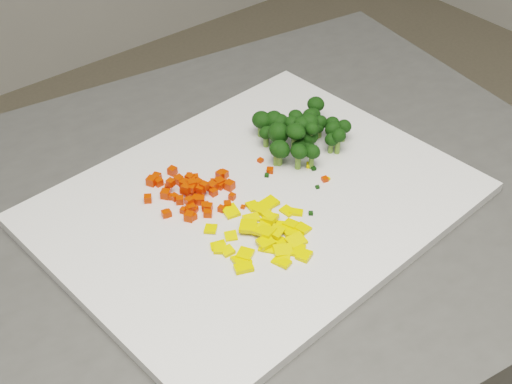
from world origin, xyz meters
TOP-DOWN VIEW (x-y plane):
  - cutting_board at (-0.22, 0.11)m, footprint 0.47×0.38m
  - carrot_pile at (-0.28, 0.16)m, footprint 0.10×0.10m
  - pepper_pile at (-0.25, 0.06)m, footprint 0.11×0.11m
  - broccoli_pile at (-0.12, 0.15)m, footprint 0.12×0.12m
  - carrot_cube_0 at (-0.27, 0.15)m, footprint 0.01×0.01m
  - carrot_cube_1 at (-0.26, 0.18)m, footprint 0.01×0.01m
  - carrot_cube_2 at (-0.26, 0.18)m, footprint 0.01×0.01m
  - carrot_cube_3 at (-0.27, 0.13)m, footprint 0.01×0.01m
  - carrot_cube_4 at (-0.27, 0.16)m, footprint 0.01×0.01m
  - carrot_cube_5 at (-0.23, 0.16)m, footprint 0.01×0.01m
  - carrot_cube_6 at (-0.25, 0.15)m, footprint 0.01×0.01m
  - carrot_cube_7 at (-0.28, 0.12)m, footprint 0.01×0.01m
  - carrot_cube_8 at (-0.27, 0.19)m, footprint 0.01×0.01m
  - carrot_cube_9 at (-0.23, 0.16)m, footprint 0.01×0.01m
  - carrot_cube_10 at (-0.28, 0.16)m, footprint 0.01×0.01m
  - carrot_cube_11 at (-0.25, 0.18)m, footprint 0.01×0.01m
  - carrot_cube_12 at (-0.31, 0.15)m, footprint 0.01×0.01m
  - carrot_cube_13 at (-0.28, 0.13)m, footprint 0.01×0.01m
  - carrot_cube_14 at (-0.31, 0.15)m, footprint 0.01×0.01m
  - carrot_cube_15 at (-0.30, 0.13)m, footprint 0.01×0.01m
  - carrot_cube_16 at (-0.27, 0.17)m, footprint 0.01×0.01m
  - carrot_cube_17 at (-0.29, 0.18)m, footprint 0.01×0.01m
  - carrot_cube_18 at (-0.23, 0.14)m, footprint 0.01×0.01m
  - carrot_cube_19 at (-0.27, 0.17)m, footprint 0.01×0.01m
  - carrot_cube_20 at (-0.27, 0.16)m, footprint 0.01×0.01m
  - carrot_cube_21 at (-0.24, 0.16)m, footprint 0.01×0.01m
  - carrot_cube_22 at (-0.29, 0.13)m, footprint 0.01×0.01m
  - carrot_cube_23 at (-0.27, 0.14)m, footprint 0.01×0.01m
  - carrot_cube_24 at (-0.30, 0.14)m, footprint 0.01×0.01m
  - carrot_cube_25 at (-0.28, 0.17)m, footprint 0.01×0.01m
  - carrot_cube_26 at (-0.27, 0.15)m, footprint 0.01×0.01m
  - carrot_cube_27 at (-0.30, 0.17)m, footprint 0.01×0.01m
  - carrot_cube_28 at (-0.24, 0.15)m, footprint 0.01×0.01m
  - carrot_cube_29 at (-0.26, 0.15)m, footprint 0.01×0.01m
  - carrot_cube_30 at (-0.24, 0.16)m, footprint 0.01×0.01m
  - carrot_cube_31 at (-0.25, 0.15)m, footprint 0.01×0.01m
  - carrot_cube_32 at (-0.25, 0.14)m, footprint 0.01×0.01m
  - carrot_cube_33 at (-0.27, 0.16)m, footprint 0.01×0.01m
  - carrot_cube_34 at (-0.24, 0.15)m, footprint 0.01×0.01m
  - carrot_cube_35 at (-0.27, 0.20)m, footprint 0.01×0.01m
  - carrot_cube_36 at (-0.29, 0.20)m, footprint 0.01×0.01m
  - carrot_cube_37 at (-0.23, 0.15)m, footprint 0.01×0.01m
  - carrot_cube_38 at (-0.29, 0.16)m, footprint 0.01×0.01m
  - carrot_cube_39 at (-0.26, 0.16)m, footprint 0.01×0.01m
  - carrot_cube_40 at (-0.27, 0.18)m, footprint 0.01×0.01m
  - carrot_cube_41 at (-0.27, 0.15)m, footprint 0.01×0.01m
  - carrot_cube_42 at (-0.24, 0.12)m, footprint 0.01×0.01m
  - carrot_cube_43 at (-0.29, 0.14)m, footprint 0.01×0.01m
  - carrot_cube_44 at (-0.29, 0.17)m, footprint 0.01×0.01m
  - carrot_cube_45 at (-0.26, 0.12)m, footprint 0.01×0.01m
  - carrot_cube_46 at (-0.24, 0.15)m, footprint 0.01×0.01m
  - carrot_cube_47 at (-0.29, 0.18)m, footprint 0.01×0.01m
  - carrot_cube_48 at (-0.29, 0.12)m, footprint 0.01×0.01m
  - carrot_cube_49 at (-0.29, 0.20)m, footprint 0.01×0.01m
  - carrot_cube_50 at (-0.26, 0.16)m, footprint 0.01×0.01m
  - carrot_cube_51 at (-0.24, 0.16)m, footprint 0.01×0.01m
  - carrot_cube_52 at (-0.25, 0.15)m, footprint 0.01×0.01m
  - carrot_cube_53 at (-0.29, 0.14)m, footprint 0.01×0.01m
  - carrot_cube_54 at (-0.29, 0.14)m, footprint 0.01×0.01m
  - carrot_cube_55 at (-0.30, 0.20)m, footprint 0.01×0.01m
  - carrot_cube_56 at (-0.29, 0.16)m, footprint 0.01×0.01m
  - carrot_cube_57 at (-0.26, 0.15)m, footprint 0.01×0.01m
  - carrot_cube_58 at (-0.28, 0.12)m, footprint 0.01×0.01m
  - carrot_cube_59 at (-0.28, 0.14)m, footprint 0.01×0.01m
  - carrot_cube_60 at (-0.27, 0.18)m, footprint 0.01×0.01m
  - carrot_cube_61 at (-0.28, 0.16)m, footprint 0.01×0.01m
  - carrot_cube_62 at (-0.27, 0.16)m, footprint 0.01×0.01m
  - carrot_cube_63 at (-0.25, 0.12)m, footprint 0.01×0.01m
  - carrot_cube_64 at (-0.32, 0.18)m, footprint 0.01×0.01m
  - pepper_chunk_0 at (-0.24, 0.01)m, footprint 0.02×0.02m
  - pepper_chunk_1 at (-0.30, 0.07)m, footprint 0.02×0.02m
  - pepper_chunk_2 at (-0.21, 0.07)m, footprint 0.01×0.02m
  - pepper_chunk_3 at (-0.25, 0.07)m, footprint 0.02×0.02m
  - pepper_chunk_4 at (-0.26, 0.02)m, footprint 0.02×0.02m
  - pepper_chunk_5 at (-0.26, 0.02)m, footprint 0.02×0.02m
  - pepper_chunk_6 at (-0.29, 0.04)m, footprint 0.02×0.02m
  - pepper_chunk_7 at (-0.25, 0.06)m, footprint 0.02×0.02m
  - pepper_chunk_8 at (-0.23, 0.07)m, footprint 0.02×0.02m
  - pepper_chunk_9 at (-0.24, 0.02)m, footprint 0.02×0.02m
  - pepper_chunk_10 at (-0.23, 0.07)m, footprint 0.01×0.02m
  - pepper_chunk_11 at (-0.26, 0.07)m, footprint 0.03×0.03m
  - pepper_chunk_12 at (-0.22, 0.04)m, footprint 0.02×0.02m
  - pepper_chunk_13 at (-0.25, 0.08)m, footprint 0.02×0.02m
  - pepper_chunk_14 at (-0.23, 0.06)m, footprint 0.02×0.02m
  - pepper_chunk_15 at (-0.23, 0.03)m, footprint 0.02×0.02m
  - pepper_chunk_16 at (-0.24, 0.02)m, footprint 0.01×0.02m
  - pepper_chunk_17 at (-0.28, 0.08)m, footprint 0.02×0.02m
  - pepper_chunk_18 at (-0.24, 0.07)m, footprint 0.02×0.02m
  - pepper_chunk_19 at (-0.25, 0.06)m, footprint 0.02×0.02m
  - pepper_chunk_20 at (-0.30, 0.07)m, footprint 0.02×0.02m
  - pepper_chunk_21 at (-0.30, 0.03)m, footprint 0.02×0.02m
  - pepper_chunk_22 at (-0.25, 0.04)m, footprint 0.02×0.02m
  - pepper_chunk_23 at (-0.23, 0.10)m, footprint 0.02×0.02m
  - pepper_chunk_24 at (-0.25, 0.03)m, footprint 0.02×0.02m
  - pepper_chunk_25 at (-0.29, 0.10)m, footprint 0.02×0.02m
  - pepper_chunk_26 at (-0.23, 0.09)m, footprint 0.02×0.02m
  - pepper_chunk_27 at (-0.20, 0.06)m, footprint 0.02×0.02m
  - pepper_chunk_28 at (-0.22, 0.09)m, footprint 0.02×0.02m
  - pepper_chunk_29 at (-0.29, 0.05)m, footprint 0.02×0.02m
  - pepper_chunk_30 at (-0.24, 0.07)m, footprint 0.02×0.02m
  - pepper_chunk_31 at (-0.24, 0.05)m, footprint 0.02×0.02m
  - pepper_chunk_32 at (-0.26, 0.04)m, footprint 0.02×0.02m
  - pepper_chunk_33 at (-0.23, 0.04)m, footprint 0.02×0.02m
  - pepper_chunk_34 at (-0.25, 0.06)m, footprint 0.01×0.02m
  - pepper_chunk_35 at (-0.22, 0.05)m, footprint 0.02×0.02m
  - pepper_chunk_36 at (-0.30, 0.06)m, footprint 0.01×0.01m
  - pepper_chunk_37 at (-0.25, 0.06)m, footprint 0.02×0.02m
  - pepper_chunk_38 at (-0.26, 0.11)m, footprint 0.02×0.02m
  - pepper_chunk_39 at (-0.26, 0.04)m, footprint 0.02×0.02m
  - broccoli_floret_0 at (-0.17, 0.14)m, footprint 0.02×0.02m
  - broccoli_floret_1 at (-0.13, 0.16)m, footprint 0.02×0.02m
  - broccoli_floret_2 at (-0.12, 0.13)m, footprint 0.02×0.02m
  - broccoli_floret_3 at (-0.09, 0.16)m, footprint 0.03×0.03m
  - broccoli_floret_4 at (-0.13, 0.13)m, footprint 0.02×0.02m
  - broccoli_floret_5 at (-0.12, 0.13)m, footprint 0.03×0.03m
  - broccoli_floret_6 at (-0.07, 0.18)m, footprint 0.03×0.03m
  - broccoli_floret_7 at (-0.09, 0.15)m, footprint 0.02×0.02m
  - broccoli_floret_8 at (-0.14, 0.20)m, footprint 0.03×0.03m
  - broccoli_floret_9 at (-0.15, 0.18)m, footprint 0.03×0.03m
  - broccoli_floret_10 at (-0.13, 0.18)m, footprint 0.03×0.03m
  - broccoli_floret_11 at (-0.09, 0.17)m, footprint 0.02×0.02m
  - broccoli_floret_12 at (-0.11, 0.14)m, footprint 0.03×0.03m
  - broccoli_floret_13 at (-0.12, 0.15)m, footprint 0.02×0.02m
  - broccoli_floret_14 at (-0.13, 0.19)m, footprint 0.03×0.03m
  - broccoli_floret_15 at (-0.08, 0.17)m, footprint 0.03×0.03m
  - broccoli_floret_16 at (-0.15, 0.16)m, footprint 0.03×0.03m
  - broccoli_floret_17 at (-0.16, 0.14)m, footprint 0.03×0.03m
  - broccoli_floret_18 at (-0.09, 0.11)m, footprint 0.02×0.02m
  - broccoli_floret_19 at (-0.14, 0.13)m, footprint 0.02×0.02m
  - broccoli_floret_20 at (-0.09, 0.13)m, footprint 0.03×0.03m
  - broccoli_floret_21 at (-0.14, 0.14)m, footprint 0.03×0.03m
  - broccoli_floret_22 at (-0.15, 0.12)m, footprint 0.03×0.03m
  - broccoli_floret_23 at (-0.07, 0.13)m, footprint 0.02×0.02m
  - broccoli_floret_24 at (-0.09, 0.15)m, footprint 0.02×0.02m
  - broccoli_floret_25 at (-0.12, 0.16)m, footprint 0.02×0.02m
  - broccoli_floret_26 at (-0.08, 0.14)m, footprint 0.02×0.02m
  - broccoli_floret_27 at (-0.10, 0.12)m, footprint 0.02×0.02m
  - broccoli_floret_28 at (-0.14, 0.11)m, footprint 0.02×0.02m
  - stray_bit_0 at (-0.18, 0.16)m, footprint 0.01×0.01m
  - stray_bit_1 at (-0.14, 0.11)m, footprint 0.01×0.01m
  - stray_bit_2 at (-0.16, 0.08)m, footprint 0.01×0.01m
  - stray_bit_3 at (-0.14, 0.08)m, footprint 0.00×0.00m
  - stray_bit_4 at (-0.29, 0.05)m, footprint 0.01×0.01m
  - stray_bit_5 at (-0.19, 0.13)m, footprint 0.01×0.01m
  - stray_bit_6 at (-0.24, 0.11)m, footprint 0.01×0.01m
  - stray_bit_7 at (-0.14, 0.11)m, footprint 0.01×0.01m
  - stray_bit_8 at (-0.19, 0.05)m, footprint 0.01×0.01m
  - stray_bit_9 at (-0.14, 0.08)m, footprint 0.01×0.01m
  - stray_bit_10 at (-0.18, 0.13)m, footprint 0.01×0.01m

SIDE VIEW (x-z plane):
  - cutting_board at x=-0.22m, z-range 0.90..0.91m
  - stray_bit_2 at x=-0.16m, z-range 0.91..0.91m
  - pepper_chunk_25 at x=-0.29m, z-range 0.91..0.92m
  - pepper_chunk_16 at x=-0.24m, z-range 0.91..0.92m
  - pepper_chunk_23 at x=-0.23m, z-range 0.91..0.92m
  - pepper_chunk_4 at x=-0.26m, z-range 0.91..0.92m
  - pepper_chunk_22 at x=-0.25m, z-range 0.91..0.92m
  - pepper_chunk_3 at x=-0.25m, z-range 0.91..0.92m
  - pepper_chunk_17 at x=-0.28m, z-range 0.91..0.92m
  - stray_bit_3 at x=-0.14m, z-range 0.91..0.91m
  - pepper_chunk_14 at x=-0.23m, z-range 0.91..0.92m
  - stray_bit_6 at x=-0.24m, z-range 0.91..0.91m
  - pepper_chunk_2 at x=-0.21m, z-range 0.91..0.92m
  - pepper_chunk_6 at x=-0.29m, z-range 0.91..0.92m
  - stray_bit_8 at x=-0.19m, z-range 0.91..0.92m
  - pepper_chunk_5 at x=-0.26m, z-range 0.91..0.92m
  - pepper_chunk_9 at x=-0.24m, z-range 0.91..0.92m
  - stray_bit_5 at x=-0.19m, z-range 0.91..0.92m
  - pepper_chunk_33 at x=-0.23m, z-range 0.91..0.92m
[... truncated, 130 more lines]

